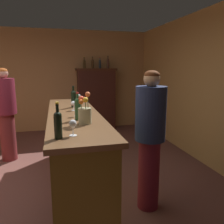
% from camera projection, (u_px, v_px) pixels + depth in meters
% --- Properties ---
extents(floor, '(8.47, 8.47, 0.00)m').
position_uv_depth(floor, '(39.00, 193.00, 3.06)').
color(floor, brown).
rests_on(floor, ground).
extents(wall_back, '(5.66, 0.12, 2.66)m').
position_uv_depth(wall_back, '(44.00, 81.00, 5.97)').
color(wall_back, '#B18151').
rests_on(wall_back, ground).
extents(bar_counter, '(0.66, 2.75, 1.08)m').
position_uv_depth(bar_counter, '(75.00, 150.00, 3.13)').
color(bar_counter, brown).
rests_on(bar_counter, ground).
extents(display_cabinet, '(1.06, 0.42, 1.66)m').
position_uv_depth(display_cabinet, '(96.00, 98.00, 6.09)').
color(display_cabinet, '#381813').
rests_on(display_cabinet, ground).
extents(wine_bottle_syrah, '(0.07, 0.07, 0.32)m').
position_uv_depth(wine_bottle_syrah, '(78.00, 108.00, 2.58)').
color(wine_bottle_syrah, '#254A29').
rests_on(wine_bottle_syrah, bar_counter).
extents(wine_bottle_merlot, '(0.07, 0.07, 0.32)m').
position_uv_depth(wine_bottle_merlot, '(73.00, 98.00, 3.43)').
color(wine_bottle_merlot, black).
rests_on(wine_bottle_merlot, bar_counter).
extents(wine_bottle_riesling, '(0.07, 0.07, 0.31)m').
position_uv_depth(wine_bottle_riesling, '(58.00, 123.00, 1.89)').
color(wine_bottle_riesling, black).
rests_on(wine_bottle_riesling, bar_counter).
extents(wine_glass_front, '(0.08, 0.08, 0.12)m').
position_uv_depth(wine_glass_front, '(78.00, 96.00, 4.11)').
color(wine_glass_front, white).
rests_on(wine_glass_front, bar_counter).
extents(wine_glass_mid, '(0.07, 0.07, 0.15)m').
position_uv_depth(wine_glass_mid, '(73.00, 124.00, 1.97)').
color(wine_glass_mid, white).
rests_on(wine_glass_mid, bar_counter).
extents(wine_glass_rear, '(0.08, 0.08, 0.13)m').
position_uv_depth(wine_glass_rear, '(73.00, 104.00, 3.17)').
color(wine_glass_rear, white).
rests_on(wine_glass_rear, bar_counter).
extents(wine_glass_spare, '(0.07, 0.07, 0.16)m').
position_uv_depth(wine_glass_spare, '(77.00, 107.00, 2.78)').
color(wine_glass_spare, white).
rests_on(wine_glass_spare, bar_counter).
extents(flower_arrangement, '(0.14, 0.16, 0.34)m').
position_uv_depth(flower_arrangement, '(85.00, 112.00, 2.41)').
color(flower_arrangement, tan).
rests_on(flower_arrangement, bar_counter).
extents(cheese_plate, '(0.15, 0.15, 0.01)m').
position_uv_depth(cheese_plate, '(86.00, 110.00, 3.20)').
color(cheese_plate, white).
rests_on(cheese_plate, bar_counter).
extents(display_bottle_left, '(0.07, 0.07, 0.30)m').
position_uv_depth(display_bottle_left, '(84.00, 63.00, 5.84)').
color(display_bottle_left, '#453116').
rests_on(display_bottle_left, display_cabinet).
extents(display_bottle_midleft, '(0.06, 0.06, 0.30)m').
position_uv_depth(display_bottle_midleft, '(93.00, 63.00, 5.89)').
color(display_bottle_midleft, '#442A13').
rests_on(display_bottle_midleft, display_cabinet).
extents(display_bottle_center, '(0.06, 0.06, 0.29)m').
position_uv_depth(display_bottle_center, '(100.00, 63.00, 5.94)').
color(display_bottle_center, '#1E2734').
rests_on(display_bottle_center, display_cabinet).
extents(display_bottle_midright, '(0.07, 0.07, 0.32)m').
position_uv_depth(display_bottle_midright, '(108.00, 63.00, 5.99)').
color(display_bottle_midright, '#47291F').
rests_on(display_bottle_midright, display_cabinet).
extents(patron_tall, '(0.37, 0.37, 1.67)m').
position_uv_depth(patron_tall, '(6.00, 111.00, 4.03)').
color(patron_tall, maroon).
rests_on(patron_tall, ground).
extents(bartender, '(0.35, 0.35, 1.64)m').
position_uv_depth(bartender, '(150.00, 136.00, 2.60)').
color(bartender, maroon).
rests_on(bartender, ground).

